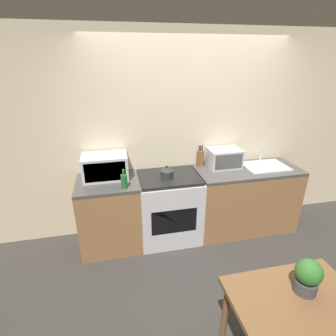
{
  "coord_description": "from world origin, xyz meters",
  "views": [
    {
      "loc": [
        -0.96,
        -2.0,
        2.26
      ],
      "look_at": [
        -0.35,
        0.77,
        1.05
      ],
      "focal_mm": 28.0,
      "sensor_mm": 36.0,
      "label": 1
    }
  ],
  "objects_px": {
    "microwave": "(105,167)",
    "bottle": "(124,181)",
    "stove_range": "(169,207)",
    "kettle": "(167,173)",
    "toaster_oven": "(224,158)",
    "dining_table": "(295,311)"
  },
  "relations": [
    {
      "from": "kettle",
      "to": "toaster_oven",
      "type": "xyz_separation_m",
      "value": [
        0.82,
        0.18,
        0.06
      ]
    },
    {
      "from": "microwave",
      "to": "toaster_oven",
      "type": "distance_m",
      "value": 1.54
    },
    {
      "from": "kettle",
      "to": "microwave",
      "type": "distance_m",
      "value": 0.74
    },
    {
      "from": "bottle",
      "to": "dining_table",
      "type": "xyz_separation_m",
      "value": [
        1.06,
        -1.6,
        -0.36
      ]
    },
    {
      "from": "toaster_oven",
      "to": "microwave",
      "type": "bearing_deg",
      "value": -179.28
    },
    {
      "from": "toaster_oven",
      "to": "stove_range",
      "type": "bearing_deg",
      "value": -170.17
    },
    {
      "from": "microwave",
      "to": "toaster_oven",
      "type": "bearing_deg",
      "value": 0.72
    },
    {
      "from": "dining_table",
      "to": "stove_range",
      "type": "bearing_deg",
      "value": 105.77
    },
    {
      "from": "bottle",
      "to": "microwave",
      "type": "bearing_deg",
      "value": 122.3
    },
    {
      "from": "stove_range",
      "to": "microwave",
      "type": "bearing_deg",
      "value": 171.31
    },
    {
      "from": "kettle",
      "to": "dining_table",
      "type": "relative_size",
      "value": 0.18
    },
    {
      "from": "toaster_oven",
      "to": "dining_table",
      "type": "height_order",
      "value": "toaster_oven"
    },
    {
      "from": "kettle",
      "to": "stove_range",
      "type": "bearing_deg",
      "value": 51.16
    },
    {
      "from": "microwave",
      "to": "bottle",
      "type": "distance_m",
      "value": 0.38
    },
    {
      "from": "bottle",
      "to": "stove_range",
      "type": "bearing_deg",
      "value": 19.99
    },
    {
      "from": "bottle",
      "to": "toaster_oven",
      "type": "distance_m",
      "value": 1.38
    },
    {
      "from": "stove_range",
      "to": "kettle",
      "type": "height_order",
      "value": "kettle"
    },
    {
      "from": "kettle",
      "to": "microwave",
      "type": "height_order",
      "value": "microwave"
    },
    {
      "from": "stove_range",
      "to": "bottle",
      "type": "relative_size",
      "value": 4.05
    },
    {
      "from": "toaster_oven",
      "to": "bottle",
      "type": "bearing_deg",
      "value": -165.82
    },
    {
      "from": "stove_range",
      "to": "kettle",
      "type": "xyz_separation_m",
      "value": [
        -0.04,
        -0.05,
        0.52
      ]
    },
    {
      "from": "bottle",
      "to": "dining_table",
      "type": "bearing_deg",
      "value": -56.32
    }
  ]
}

